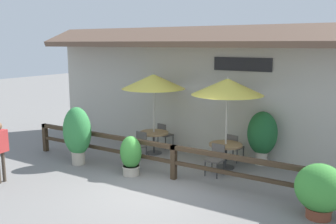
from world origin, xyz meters
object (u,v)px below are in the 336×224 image
Objects in this scene: patio_umbrella_near at (153,81)px; chair_near_wallside at (164,134)px; dining_table_near at (154,136)px; chair_middle_streetside at (216,158)px; chair_near_streetside at (139,144)px; patio_umbrella_middle at (227,87)px; potted_plant_broad_leaf at (320,189)px; chair_middle_wallside at (234,146)px; potted_plant_tall_tropical at (131,155)px; dining_table_middle at (226,149)px; potted_plant_entrance_palm at (262,135)px; potted_plant_small_flowering at (77,133)px.

patio_umbrella_near reaches higher than chair_near_wallside.
dining_table_near is 1.13× the size of chair_near_wallside.
dining_table_near is 1.13× the size of chair_middle_streetside.
patio_umbrella_middle reaches higher than chair_near_streetside.
potted_plant_broad_leaf is at bearing -20.40° from dining_table_near.
chair_near_streetside is at bearing 37.36° from chair_middle_wallside.
chair_middle_streetside is 2.38m from potted_plant_tall_tropical.
dining_table_middle is (2.64, -0.12, -1.84)m from patio_umbrella_near.
patio_umbrella_near is at bearing -167.42° from potted_plant_entrance_palm.
patio_umbrella_middle is 3.10× the size of chair_middle_wallside.
patio_umbrella_near is 1.65× the size of potted_plant_entrance_palm.
patio_umbrella_near reaches higher than potted_plant_small_flowering.
dining_table_near is 5.99m from potted_plant_broad_leaf.
potted_plant_broad_leaf is (3.00, -2.68, 0.14)m from chair_middle_wallside.
chair_near_streetside is at bearing 104.36° from chair_near_wallside.
potted_plant_entrance_palm is at bearing 47.78° from patio_umbrella_middle.
potted_plant_small_flowering reaches higher than potted_plant_broad_leaf.
chair_middle_streetside is at bearing 157.01° from potted_plant_broad_leaf.
chair_middle_streetside is 4.22m from potted_plant_small_flowering.
dining_table_near and dining_table_middle have the same top height.
dining_table_middle is at bearing 101.23° from chair_middle_wallside.
potted_plant_small_flowering is (-1.32, -2.18, -1.44)m from patio_umbrella_near.
dining_table_middle is at bearing 27.52° from potted_plant_small_flowering.
potted_plant_entrance_palm reaches higher than chair_middle_wallside.
dining_table_middle is 1.24m from potted_plant_entrance_palm.
potted_plant_small_flowering is 1.08× the size of potted_plant_entrance_palm.
dining_table_near is at bearing 22.74° from chair_middle_wallside.
potted_plant_entrance_palm is (0.80, 0.88, 0.35)m from dining_table_middle.
patio_umbrella_near reaches higher than dining_table_middle.
potted_plant_broad_leaf is (5.62, -2.09, 0.05)m from dining_table_near.
patio_umbrella_middle is at bearing 101.23° from chair_middle_wallside.
patio_umbrella_near reaches higher than chair_middle_wallside.
potted_plant_broad_leaf is at bearing -18.27° from chair_middle_streetside.
dining_table_near is 3.22m from patio_umbrella_middle.
patio_umbrella_middle is 2.28× the size of potted_plant_broad_leaf.
patio_umbrella_near reaches higher than potted_plant_entrance_palm.
potted_plant_broad_leaf is at bearing 0.74° from potted_plant_small_flowering.
potted_plant_tall_tropical is 0.63× the size of potted_plant_small_flowering.
dining_table_middle is 0.60× the size of potted_plant_entrance_palm.
chair_middle_streetside is 1.42m from chair_middle_wallside.
potted_plant_small_flowering is (-6.94, -0.09, 0.35)m from potted_plant_broad_leaf.
chair_near_streetside is at bearing 47.40° from potted_plant_small_flowering.
patio_umbrella_near reaches higher than potted_plant_tall_tropical.
potted_plant_small_flowering is (-1.32, -2.18, 0.40)m from dining_table_near.
patio_umbrella_middle is 2.06m from chair_middle_wallside.
potted_plant_entrance_palm reaches higher than chair_near_streetside.
chair_near_wallside is at bearing 96.35° from dining_table_near.
potted_plant_tall_tropical is at bearing -134.51° from potted_plant_entrance_palm.
potted_plant_tall_tropical is (0.67, -1.30, 0.08)m from chair_near_streetside.
patio_umbrella_middle reaches higher than potted_plant_broad_leaf.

